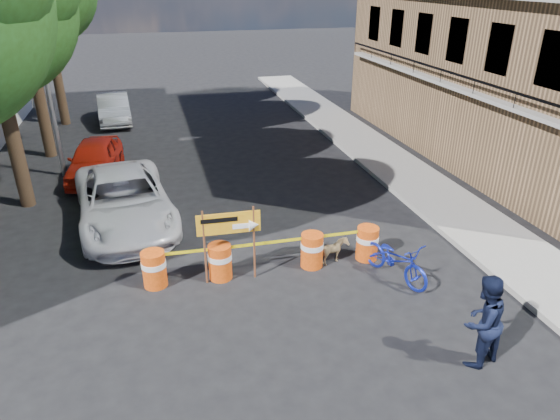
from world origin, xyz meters
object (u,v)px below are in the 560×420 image
suv_white (124,200)px  sedan_red (95,159)px  dog (333,252)px  barrel_far_left (154,268)px  barrel_far_right (367,242)px  barrel_mid_left (220,261)px  bicycle (398,242)px  detour_sign (237,228)px  pedestrian (483,321)px  barrel_mid_right (312,250)px  sedan_silver (114,109)px

suv_white → sedan_red: bearing=97.5°
dog → sedan_red: size_ratio=0.20×
barrel_far_left → sedan_red: (-1.82, 7.82, 0.21)m
barrel_far_right → suv_white: (-6.09, 3.67, 0.30)m
barrel_mid_left → bicycle: bearing=-14.9°
detour_sign → barrel_mid_left: bearing=160.1°
dog → suv_white: suv_white is taller
barrel_far_left → suv_white: (-0.71, 3.55, 0.30)m
detour_sign → sedan_red: detour_sign is taller
barrel_far_right → barrel_mid_left: bearing=179.2°
pedestrian → barrel_mid_right: bearing=-81.1°
barrel_mid_right → sedan_silver: bearing=108.8°
dog → suv_white: size_ratio=0.15×
barrel_mid_left → detour_sign: (0.43, -0.18, 0.94)m
barrel_mid_left → detour_sign: bearing=-22.5°
detour_sign → pedestrian: size_ratio=1.01×
barrel_far_left → dog: size_ratio=1.10×
detour_sign → sedan_red: 8.94m
barrel_far_left → sedan_red: sedan_red is taller
barrel_far_left → barrel_mid_right: bearing=-1.6°
barrel_far_left → bicycle: 5.80m
sedan_silver → suv_white: bearing=-90.7°
barrel_far_left → detour_sign: 2.21m
barrel_mid_right → pedestrian: pedestrian is taller
barrel_far_left → bicycle: bearing=-11.6°
sedan_silver → barrel_mid_left: bearing=-83.3°
barrel_far_right → detour_sign: size_ratio=0.47×
suv_white → dog: bearing=-42.7°
bicycle → barrel_far_right: bearing=84.2°
bicycle → suv_white: size_ratio=0.36×
barrel_mid_left → suv_white: bearing=122.1°
barrel_mid_left → sedan_silver: size_ratio=0.21×
barrel_far_left → barrel_mid_left: same height
pedestrian → sedan_silver: size_ratio=0.45×
barrel_far_right → detour_sign: 3.52m
sedan_red → barrel_mid_left: bearing=-60.0°
barrel_far_left → barrel_far_right: (5.38, -0.12, 0.00)m
bicycle → sedan_red: bearing=109.1°
pedestrian → suv_white: 10.16m
barrel_far_left → sedan_silver: bearing=95.3°
barrel_mid_right → bicycle: bicycle is taller
barrel_far_right → sedan_silver: (-6.81, 15.59, 0.22)m
suv_white → sedan_red: (-1.11, 4.27, -0.09)m
pedestrian → dog: bearing=-87.6°
barrel_far_left → barrel_far_right: bearing=-1.3°
barrel_far_left → barrel_mid_right: (3.88, -0.11, 0.00)m
barrel_mid_left → barrel_mid_right: 2.32m
barrel_mid_right → suv_white: 5.88m
barrel_mid_left → dog: size_ratio=1.10×
barrel_far_left → barrel_mid_right: size_ratio=1.00×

